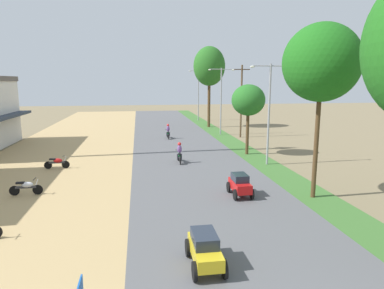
# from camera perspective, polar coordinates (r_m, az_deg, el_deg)

# --- Properties ---
(parked_motorbike_second) EXTENTS (1.80, 0.54, 0.94)m
(parked_motorbike_second) POSITION_cam_1_polar(r_m,az_deg,el_deg) (21.61, -25.77, -6.29)
(parked_motorbike_second) COLOR black
(parked_motorbike_second) RESTS_ON dirt_shoulder
(parked_motorbike_third) EXTENTS (1.80, 0.54, 0.94)m
(parked_motorbike_third) POSITION_cam_1_polar(r_m,az_deg,el_deg) (27.12, -21.45, -2.72)
(parked_motorbike_third) COLOR black
(parked_motorbike_third) RESTS_ON dirt_shoulder
(median_tree_second) EXTENTS (4.01, 4.01, 9.31)m
(median_tree_second) POSITION_cam_1_polar(r_m,az_deg,el_deg) (19.47, 20.68, 12.52)
(median_tree_second) COLOR #4C351E
(median_tree_second) RESTS_ON median_strip
(median_tree_third) EXTENTS (2.88, 2.88, 6.08)m
(median_tree_third) POSITION_cam_1_polar(r_m,az_deg,el_deg) (30.15, 9.32, 7.21)
(median_tree_third) COLOR #4C351E
(median_tree_third) RESTS_ON median_strip
(median_tree_fourth) EXTENTS (4.34, 4.34, 11.02)m
(median_tree_fourth) POSITION_cam_1_polar(r_m,az_deg,el_deg) (48.19, 2.88, 12.79)
(median_tree_fourth) COLOR #4C351E
(median_tree_fourth) RESTS_ON median_strip
(streetlamp_near) EXTENTS (3.16, 0.20, 7.59)m
(streetlamp_near) POSITION_cam_1_polar(r_m,az_deg,el_deg) (26.63, 12.66, 6.01)
(streetlamp_near) COLOR gray
(streetlamp_near) RESTS_ON median_strip
(streetlamp_mid) EXTENTS (3.16, 0.20, 7.86)m
(streetlamp_mid) POSITION_cam_1_polar(r_m,az_deg,el_deg) (41.28, 4.83, 7.90)
(streetlamp_mid) COLOR gray
(streetlamp_mid) RESTS_ON median_strip
(streetlamp_far) EXTENTS (3.16, 0.20, 8.14)m
(streetlamp_far) POSITION_cam_1_polar(r_m,az_deg,el_deg) (56.61, 1.06, 8.76)
(streetlamp_far) COLOR gray
(streetlamp_far) RESTS_ON median_strip
(utility_pole_near) EXTENTS (1.80, 0.20, 8.19)m
(utility_pole_near) POSITION_cam_1_polar(r_m,az_deg,el_deg) (39.78, 8.17, 7.30)
(utility_pole_near) COLOR brown
(utility_pole_near) RESTS_ON ground
(car_sedan_yellow) EXTENTS (1.10, 2.26, 1.19)m
(car_sedan_yellow) POSITION_cam_1_polar(r_m,az_deg,el_deg) (12.35, 2.13, -16.78)
(car_sedan_yellow) COLOR gold
(car_sedan_yellow) RESTS_ON road_strip
(car_hatchback_red) EXTENTS (1.04, 2.00, 1.23)m
(car_hatchback_red) POSITION_cam_1_polar(r_m,az_deg,el_deg) (19.47, 7.94, -6.51)
(car_hatchback_red) COLOR red
(car_hatchback_red) RESTS_ON road_strip
(motorbike_foreground_rider) EXTENTS (0.54, 1.80, 1.66)m
(motorbike_foreground_rider) POSITION_cam_1_polar(r_m,az_deg,el_deg) (26.90, -2.11, -1.43)
(motorbike_foreground_rider) COLOR black
(motorbike_foreground_rider) RESTS_ON road_strip
(motorbike_ahead_second) EXTENTS (0.54, 1.80, 1.66)m
(motorbike_ahead_second) POSITION_cam_1_polar(r_m,az_deg,el_deg) (38.44, -4.00, 2.14)
(motorbike_ahead_second) COLOR black
(motorbike_ahead_second) RESTS_ON road_strip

